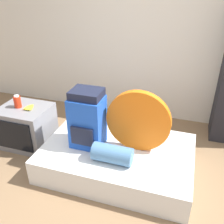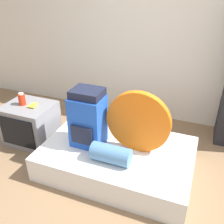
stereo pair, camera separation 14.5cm
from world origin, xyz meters
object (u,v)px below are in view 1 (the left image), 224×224
object	(u,v)px
tent_bag	(138,121)
canister	(17,102)
sleeping_roll	(112,154)
television	(27,126)
backpack	(87,119)

from	to	relation	value
tent_bag	canister	size ratio (longest dim) A/B	4.29
sleeping_roll	canister	xyz separation A→B (m)	(-1.38, 0.37, 0.23)
tent_bag	canister	bearing A→B (deg)	178.09
canister	tent_bag	bearing A→B (deg)	-1.91
tent_bag	canister	xyz separation A→B (m)	(-1.58, 0.05, -0.03)
tent_bag	television	distance (m)	1.55
sleeping_roll	television	world-z (taller)	television
backpack	tent_bag	size ratio (longest dim) A/B	0.96
backpack	television	world-z (taller)	backpack
tent_bag	sleeping_roll	size ratio (longest dim) A/B	1.68
backpack	tent_bag	xyz separation A→B (m)	(0.55, 0.09, 0.02)
tent_bag	television	size ratio (longest dim) A/B	1.12
backpack	canister	bearing A→B (deg)	171.84
backpack	canister	xyz separation A→B (m)	(-1.02, 0.15, -0.00)
television	canister	size ratio (longest dim) A/B	3.83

